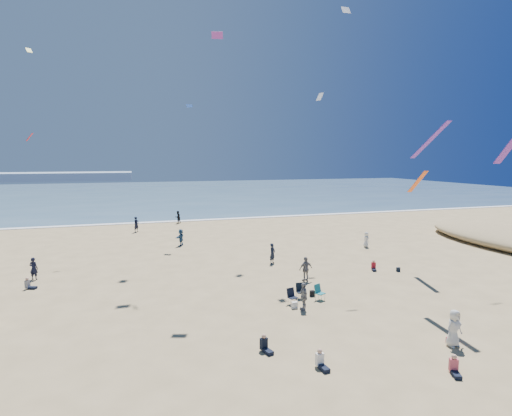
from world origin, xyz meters
name	(u,v)px	position (x,y,z in m)	size (l,w,h in m)	color
ground	(268,405)	(0.00, 0.00, 0.00)	(220.00, 220.00, 0.00)	tan
ocean	(151,193)	(0.00, 95.00, 0.03)	(220.00, 100.00, 0.06)	#476B84
surf_line	(167,222)	(0.00, 45.00, 0.04)	(220.00, 1.20, 0.08)	white
standing_flyers	(267,264)	(5.28, 15.72, 0.89)	(33.39, 47.09, 1.94)	slate
seated_group	(274,311)	(2.97, 7.59, 0.42)	(26.92, 18.66, 0.84)	white
chair_cluster	(305,293)	(5.78, 9.63, 0.50)	(2.75, 1.49, 1.00)	black
white_tote	(295,305)	(4.67, 8.65, 0.20)	(0.35, 0.20, 0.40)	white
black_backpack	(312,293)	(6.63, 10.30, 0.19)	(0.30, 0.22, 0.38)	black
cooler	(452,341)	(10.30, 2.01, 0.15)	(0.45, 0.30, 0.30)	#B0192F
navy_bag	(398,269)	(15.79, 13.57, 0.17)	(0.28, 0.18, 0.34)	black
kites_aloft	(316,68)	(8.23, 13.77, 15.51)	(40.08, 35.30, 27.11)	white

